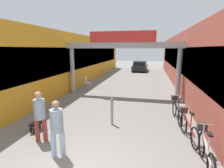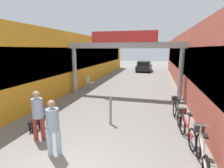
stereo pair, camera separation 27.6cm
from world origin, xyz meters
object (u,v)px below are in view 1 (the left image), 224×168
object	(u,v)px
bicycle_red_second	(188,126)
parked_car_black	(140,66)
pedestrian_with_dog	(40,113)
dog_on_leash	(38,122)
bicycle_black_third	(177,110)
bicycle_silver_nearest	(205,149)
cafe_chair_aluminium_nearer	(87,82)
bollard_post_metal	(112,111)
pedestrian_companion	(57,125)

from	to	relation	value
bicycle_red_second	parked_car_black	bearing A→B (deg)	98.46
pedestrian_with_dog	dog_on_leash	size ratio (longest dim) A/B	2.27
bicycle_black_third	parked_car_black	bearing A→B (deg)	98.79
bicycle_silver_nearest	cafe_chair_aluminium_nearer	bearing A→B (deg)	128.44
bicycle_red_second	bollard_post_metal	size ratio (longest dim) A/B	1.58
bicycle_silver_nearest	bollard_post_metal	size ratio (longest dim) A/B	1.58
bicycle_silver_nearest	bicycle_black_third	distance (m)	2.92
bollard_post_metal	cafe_chair_aluminium_nearer	distance (m)	6.44
dog_on_leash	bicycle_red_second	bearing A→B (deg)	6.29
dog_on_leash	cafe_chair_aluminium_nearer	world-z (taller)	cafe_chair_aluminium_nearer
pedestrian_with_dog	bollard_post_metal	size ratio (longest dim) A/B	1.53
bicycle_silver_nearest	bicycle_red_second	xyz separation A→B (m)	(-0.16, 1.34, 0.00)
pedestrian_companion	bicycle_black_third	distance (m)	4.89
bicycle_silver_nearest	bollard_post_metal	bearing A→B (deg)	146.55
bicycle_silver_nearest	bicycle_red_second	size ratio (longest dim) A/B	1.01
pedestrian_with_dog	pedestrian_companion	distance (m)	1.12
bicycle_black_third	parked_car_black	distance (m)	16.25
pedestrian_companion	bicycle_red_second	xyz separation A→B (m)	(3.66, 1.80, -0.47)
bicycle_silver_nearest	bicycle_black_third	bearing A→B (deg)	95.89
dog_on_leash	cafe_chair_aluminium_nearer	distance (m)	6.76
dog_on_leash	parked_car_black	world-z (taller)	parked_car_black
bicycle_red_second	dog_on_leash	bearing A→B (deg)	-173.71
pedestrian_with_dog	cafe_chair_aluminium_nearer	world-z (taller)	pedestrian_with_dog
pedestrian_with_dog	bicycle_silver_nearest	bearing A→B (deg)	-1.76
bollard_post_metal	parked_car_black	xyz separation A→B (m)	(0.04, 17.10, 0.10)
dog_on_leash	bicycle_silver_nearest	distance (m)	5.38
bicycle_red_second	cafe_chair_aluminium_nearer	bearing A→B (deg)	133.22
bicycle_silver_nearest	bollard_post_metal	distance (m)	3.38
pedestrian_companion	bicycle_red_second	world-z (taller)	pedestrian_companion
pedestrian_with_dog	pedestrian_companion	world-z (taller)	pedestrian_with_dog
bicycle_red_second	bicycle_black_third	bearing A→B (deg)	95.03
pedestrian_with_dog	bicycle_red_second	xyz separation A→B (m)	(4.59, 1.19, -0.50)
bicycle_silver_nearest	parked_car_black	xyz separation A→B (m)	(-2.78, 18.97, 0.21)
parked_car_black	pedestrian_companion	bearing A→B (deg)	-93.05
cafe_chair_aluminium_nearer	bicycle_red_second	bearing A→B (deg)	-46.78
bollard_post_metal	bicycle_black_third	bearing A→B (deg)	22.39
pedestrian_companion	bollard_post_metal	xyz separation A→B (m)	(1.00, 2.33, -0.36)
bicycle_silver_nearest	parked_car_black	size ratio (longest dim) A/B	0.42
bicycle_red_second	cafe_chair_aluminium_nearer	size ratio (longest dim) A/B	1.89
bicycle_red_second	bicycle_black_third	world-z (taller)	same
parked_car_black	dog_on_leash	bearing A→B (deg)	-97.94
bollard_post_metal	parked_car_black	bearing A→B (deg)	89.87
bicycle_red_second	parked_car_black	size ratio (longest dim) A/B	0.41
pedestrian_with_dog	parked_car_black	distance (m)	18.92
bollard_post_metal	bicycle_silver_nearest	bearing A→B (deg)	-33.45
dog_on_leash	bollard_post_metal	distance (m)	2.74
pedestrian_companion	bollard_post_metal	size ratio (longest dim) A/B	1.49
bicycle_silver_nearest	bollard_post_metal	xyz separation A→B (m)	(-2.82, 1.86, 0.10)
pedestrian_companion	bicycle_black_third	world-z (taller)	pedestrian_companion
bollard_post_metal	pedestrian_companion	bearing A→B (deg)	-113.18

